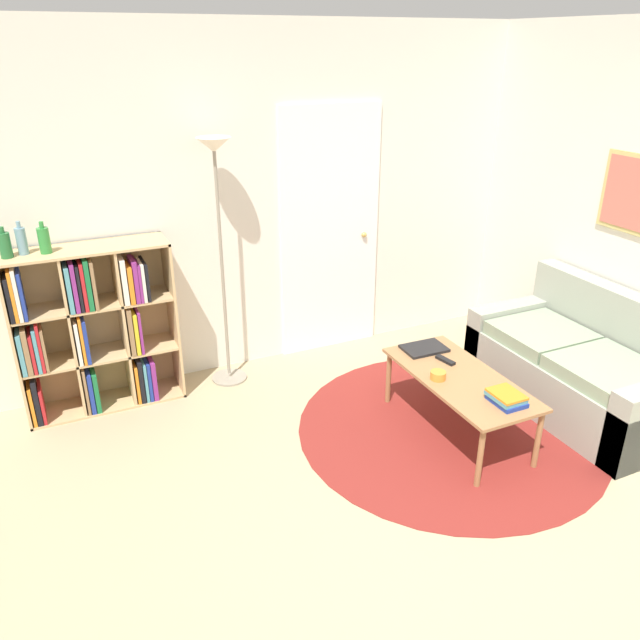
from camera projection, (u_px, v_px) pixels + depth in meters
name	position (u px, v px, depth m)	size (l,w,h in m)	color
ground_plane	(477.00, 583.00, 3.07)	(14.00, 14.00, 0.00)	tan
wall_back	(275.00, 204.00, 4.80)	(7.16, 0.11, 2.60)	silver
wall_right	(616.00, 215.00, 4.46)	(0.08, 5.70, 2.60)	silver
rug	(449.00, 428.00, 4.29)	(2.08, 2.08, 0.01)	maroon
bookshelf	(92.00, 329.00, 4.35)	(1.08, 0.34, 1.19)	tan
floor_lamp	(217.00, 198.00, 4.34)	(0.27, 0.27, 1.85)	gray
couch	(584.00, 369.00, 4.49)	(0.81, 1.53, 0.84)	gray
coffee_table	(460.00, 382.00, 4.10)	(0.52, 1.13, 0.43)	#996B42
laptop	(424.00, 348.00, 4.43)	(0.31, 0.22, 0.02)	black
bowl	(438.00, 375.00, 4.04)	(0.10, 0.10, 0.05)	orange
book_stack_on_table	(506.00, 398.00, 3.77)	(0.17, 0.21, 0.07)	navy
remote	(445.00, 360.00, 4.27)	(0.07, 0.16, 0.02)	black
bottle_left	(5.00, 245.00, 3.89)	(0.08, 0.08, 0.20)	#236633
bottle_middle	(22.00, 241.00, 3.95)	(0.06, 0.06, 0.22)	#6B93A3
bottle_right	(44.00, 240.00, 3.97)	(0.07, 0.07, 0.21)	#2D8438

